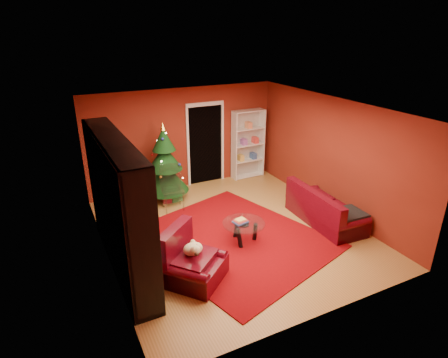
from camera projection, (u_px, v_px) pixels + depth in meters
name	position (u px, v px, depth m)	size (l,w,h in m)	color
floor	(232.00, 233.00, 7.86)	(5.00, 5.50, 0.05)	olive
ceiling	(234.00, 107.00, 6.85)	(5.00, 5.50, 0.05)	silver
wall_back	(183.00, 139.00, 9.65)	(5.00, 0.05, 2.60)	maroon
wall_left	(101.00, 199.00, 6.32)	(0.05, 5.50, 2.60)	maroon
wall_right	(333.00, 156.00, 8.38)	(0.05, 5.50, 2.60)	maroon
doorway	(206.00, 145.00, 9.96)	(1.06, 0.60, 2.16)	black
rug	(233.00, 239.00, 7.56)	(3.05, 3.56, 0.02)	#780408
media_unit	(119.00, 206.00, 6.31)	(0.47, 3.10, 2.37)	black
christmas_tree	(165.00, 163.00, 8.98)	(1.10, 1.10, 1.95)	black
gift_box_teal	(134.00, 212.00, 8.32)	(0.31, 0.31, 0.31)	#217273
gift_box_green	(175.00, 195.00, 9.22)	(0.28, 0.28, 0.28)	#29773F
gift_box_red	(167.00, 198.00, 9.13)	(0.22, 0.22, 0.22)	#A01F37
white_bookshelf	(248.00, 144.00, 10.36)	(0.91, 0.33, 1.96)	white
armchair	(195.00, 261.00, 6.23)	(0.98, 0.98, 0.76)	#430510
dog	(193.00, 249.00, 6.22)	(0.40, 0.30, 0.25)	beige
sofa	(326.00, 205.00, 8.10)	(1.87, 0.84, 0.80)	#430510
coffee_table	(244.00, 232.00, 7.41)	(0.84, 0.84, 0.52)	gray
acrylic_chair	(173.00, 190.00, 8.64)	(0.49, 0.54, 0.96)	#66605B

